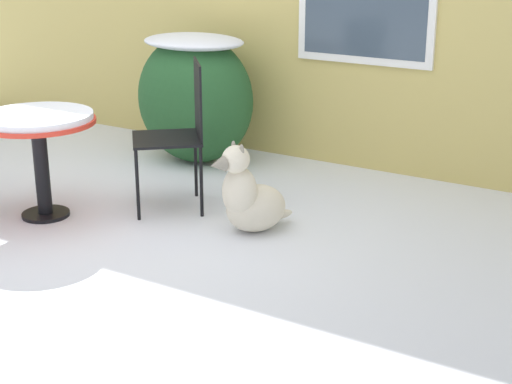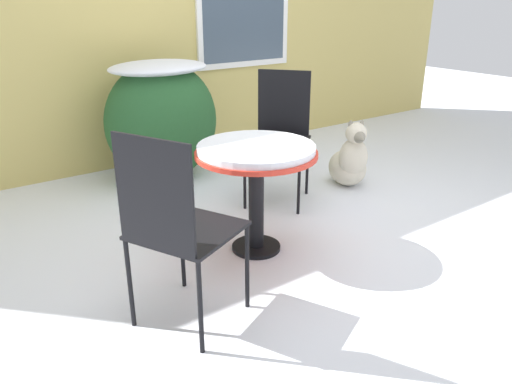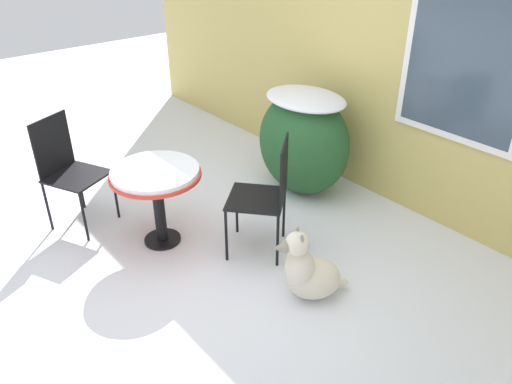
{
  "view_description": "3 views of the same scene",
  "coord_description": "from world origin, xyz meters",
  "px_view_note": "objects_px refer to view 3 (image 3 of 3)",
  "views": [
    {
      "loc": [
        3.28,
        -3.58,
        1.92
      ],
      "look_at": [
        0.78,
        0.53,
        0.27
      ],
      "focal_mm": 55.0,
      "sensor_mm": 36.0,
      "label": 1
    },
    {
      "loc": [
        -2.34,
        -2.43,
        1.6
      ],
      "look_at": [
        -0.6,
        0.0,
        0.41
      ],
      "focal_mm": 35.0,
      "sensor_mm": 36.0,
      "label": 2
    },
    {
      "loc": [
        2.78,
        -1.72,
        2.63
      ],
      "look_at": [
        0.0,
        0.6,
        0.55
      ],
      "focal_mm": 35.0,
      "sensor_mm": 36.0,
      "label": 3
    }
  ],
  "objects_px": {
    "patio_chair_far_side": "(68,167)",
    "dog": "(309,272)",
    "patio_chair_near_table": "(267,192)",
    "patio_table": "(156,181)"
  },
  "relations": [
    {
      "from": "dog",
      "to": "patio_chair_far_side",
      "type": "bearing_deg",
      "value": -130.61
    },
    {
      "from": "patio_chair_far_side",
      "to": "dog",
      "type": "relative_size",
      "value": 1.67
    },
    {
      "from": "patio_table",
      "to": "dog",
      "type": "relative_size",
      "value": 1.25
    },
    {
      "from": "patio_chair_near_table",
      "to": "dog",
      "type": "relative_size",
      "value": 1.67
    },
    {
      "from": "patio_table",
      "to": "patio_chair_far_side",
      "type": "bearing_deg",
      "value": -150.38
    },
    {
      "from": "patio_chair_far_side",
      "to": "dog",
      "type": "xyz_separation_m",
      "value": [
        2.16,
        0.94,
        -0.35
      ]
    },
    {
      "from": "patio_chair_near_table",
      "to": "patio_chair_far_side",
      "type": "distance_m",
      "value": 1.85
    },
    {
      "from": "patio_chair_far_side",
      "to": "patio_chair_near_table",
      "type": "bearing_deg",
      "value": -78.96
    },
    {
      "from": "patio_chair_near_table",
      "to": "patio_chair_far_side",
      "type": "xyz_separation_m",
      "value": [
        -1.49,
        -1.09,
        0.0
      ]
    },
    {
      "from": "patio_chair_near_table",
      "to": "patio_chair_far_side",
      "type": "relative_size",
      "value": 1.0
    }
  ]
}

